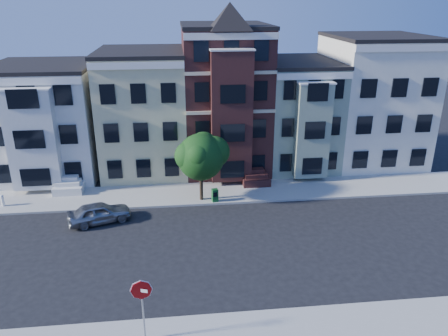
{
  "coord_description": "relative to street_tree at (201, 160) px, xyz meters",
  "views": [
    {
      "loc": [
        -4.2,
        -22.87,
        14.29
      ],
      "look_at": [
        -1.36,
        2.72,
        4.2
      ],
      "focal_mm": 35.0,
      "sensor_mm": 36.0,
      "label": 1
    }
  ],
  "objects": [
    {
      "name": "house_yellow",
      "position": [
        -4.4,
        7.72,
        1.71
      ],
      "size": [
        7.0,
        9.0,
        10.0
      ],
      "primitive_type": "cube",
      "color": "beige",
      "rests_on": "ground"
    },
    {
      "name": "ground",
      "position": [
        2.6,
        -6.78,
        -3.29
      ],
      "size": [
        120.0,
        120.0,
        0.0
      ],
      "primitive_type": "plane",
      "color": "black"
    },
    {
      "name": "fire_hydrant",
      "position": [
        -14.4,
        0.48,
        -2.8
      ],
      "size": [
        0.32,
        0.32,
        0.69
      ],
      "primitive_type": "cylinder",
      "rotation": [
        0.0,
        0.0,
        -0.43
      ],
      "color": "white",
      "rests_on": "far_sidewalk"
    },
    {
      "name": "street_tree",
      "position": [
        0.0,
        0.0,
        0.0
      ],
      "size": [
        6.77,
        6.77,
        6.29
      ],
      "primitive_type": null,
      "rotation": [
        0.0,
        0.0,
        0.3
      ],
      "color": "#184913",
      "rests_on": "far_sidewalk"
    },
    {
      "name": "parked_car",
      "position": [
        -7.08,
        -2.53,
        -2.58
      ],
      "size": [
        4.48,
        2.86,
        1.42
      ],
      "primitive_type": "imported",
      "rotation": [
        0.0,
        0.0,
        1.88
      ],
      "color": "#92949A",
      "rests_on": "ground"
    },
    {
      "name": "far_sidewalk",
      "position": [
        2.6,
        1.22,
        -3.22
      ],
      "size": [
        60.0,
        4.0,
        0.15
      ],
      "primitive_type": "cube",
      "color": "#9E9B93",
      "rests_on": "ground"
    },
    {
      "name": "house_cream",
      "position": [
        16.1,
        7.72,
        2.21
      ],
      "size": [
        8.0,
        9.0,
        11.0
      ],
      "primitive_type": "cube",
      "color": "silver",
      "rests_on": "ground"
    },
    {
      "name": "stop_sign",
      "position": [
        -3.38,
        -14.11,
        -1.39
      ],
      "size": [
        0.96,
        0.43,
        3.51
      ],
      "primitive_type": null,
      "rotation": [
        0.0,
        0.0,
        -0.32
      ],
      "color": "#A80B0C",
      "rests_on": "near_sidewalk"
    },
    {
      "name": "house_brown",
      "position": [
        2.6,
        7.72,
        2.71
      ],
      "size": [
        7.0,
        9.0,
        12.0
      ],
      "primitive_type": "cube",
      "color": "#391917",
      "rests_on": "ground"
    },
    {
      "name": "house_white",
      "position": [
        -12.4,
        7.72,
        1.21
      ],
      "size": [
        8.0,
        9.0,
        9.0
      ],
      "primitive_type": "cube",
      "color": "silver",
      "rests_on": "ground"
    },
    {
      "name": "newspaper_box",
      "position": [
        0.97,
        -0.44,
        -2.66
      ],
      "size": [
        0.51,
        0.47,
        0.97
      ],
      "primitive_type": "cube",
      "rotation": [
        0.0,
        0.0,
        0.21
      ],
      "color": "#145222",
      "rests_on": "far_sidewalk"
    },
    {
      "name": "house_green",
      "position": [
        9.1,
        7.72,
        1.21
      ],
      "size": [
        6.0,
        9.0,
        9.0
      ],
      "primitive_type": "cube",
      "color": "gray",
      "rests_on": "ground"
    }
  ]
}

